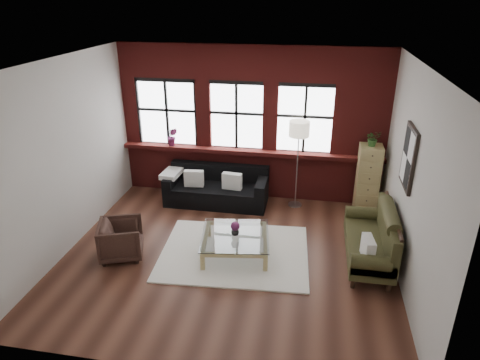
% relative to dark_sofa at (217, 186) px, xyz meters
% --- Properties ---
extents(floor, '(5.50, 5.50, 0.00)m').
position_rel_dark_sofa_xyz_m(floor, '(0.63, -1.90, -0.38)').
color(floor, '#3E2017').
rests_on(floor, ground).
extents(ceiling, '(5.50, 5.50, 0.00)m').
position_rel_dark_sofa_xyz_m(ceiling, '(0.63, -1.90, 2.82)').
color(ceiling, white).
rests_on(ceiling, ground).
extents(wall_back, '(5.50, 0.00, 5.50)m').
position_rel_dark_sofa_xyz_m(wall_back, '(0.63, 0.60, 1.22)').
color(wall_back, '#BAB6AD').
rests_on(wall_back, ground).
extents(wall_front, '(5.50, 0.00, 5.50)m').
position_rel_dark_sofa_xyz_m(wall_front, '(0.63, -4.40, 1.22)').
color(wall_front, '#BAB6AD').
rests_on(wall_front, ground).
extents(wall_left, '(0.00, 5.00, 5.00)m').
position_rel_dark_sofa_xyz_m(wall_left, '(-2.12, -1.90, 1.22)').
color(wall_left, '#BAB6AD').
rests_on(wall_left, ground).
extents(wall_right, '(0.00, 5.00, 5.00)m').
position_rel_dark_sofa_xyz_m(wall_right, '(3.38, -1.90, 1.22)').
color(wall_right, '#BAB6AD').
rests_on(wall_right, ground).
extents(brick_backwall, '(5.50, 0.12, 3.20)m').
position_rel_dark_sofa_xyz_m(brick_backwall, '(0.63, 0.54, 1.22)').
color(brick_backwall, maroon).
rests_on(brick_backwall, floor).
extents(sill_ledge, '(5.50, 0.30, 0.08)m').
position_rel_dark_sofa_xyz_m(sill_ledge, '(0.63, 0.45, 0.66)').
color(sill_ledge, maroon).
rests_on(sill_ledge, brick_backwall).
extents(window_left, '(1.38, 0.10, 1.50)m').
position_rel_dark_sofa_xyz_m(window_left, '(-1.17, 0.55, 1.37)').
color(window_left, black).
rests_on(window_left, brick_backwall).
extents(window_mid, '(1.38, 0.10, 1.50)m').
position_rel_dark_sofa_xyz_m(window_mid, '(0.33, 0.55, 1.37)').
color(window_mid, black).
rests_on(window_mid, brick_backwall).
extents(window_right, '(1.38, 0.10, 1.50)m').
position_rel_dark_sofa_xyz_m(window_right, '(1.73, 0.55, 1.37)').
color(window_right, black).
rests_on(window_right, brick_backwall).
extents(wall_poster, '(0.05, 0.74, 0.94)m').
position_rel_dark_sofa_xyz_m(wall_poster, '(3.35, -1.60, 1.47)').
color(wall_poster, black).
rests_on(wall_poster, wall_right).
extents(shag_rug, '(2.61, 2.11, 0.03)m').
position_rel_dark_sofa_xyz_m(shag_rug, '(0.73, -1.82, -0.37)').
color(shag_rug, silver).
rests_on(shag_rug, floor).
extents(dark_sofa, '(2.11, 0.85, 0.76)m').
position_rel_dark_sofa_xyz_m(dark_sofa, '(0.00, 0.00, 0.00)').
color(dark_sofa, black).
rests_on(dark_sofa, floor).
extents(pillow_a, '(0.41, 0.18, 0.34)m').
position_rel_dark_sofa_xyz_m(pillow_a, '(-0.45, -0.10, 0.19)').
color(pillow_a, silver).
rests_on(pillow_a, dark_sofa).
extents(pillow_b, '(0.41, 0.18, 0.34)m').
position_rel_dark_sofa_xyz_m(pillow_b, '(0.35, -0.10, 0.19)').
color(pillow_b, silver).
rests_on(pillow_b, dark_sofa).
extents(vintage_settee, '(0.78, 1.76, 0.94)m').
position_rel_dark_sofa_xyz_m(vintage_settee, '(2.93, -1.66, 0.09)').
color(vintage_settee, '#313016').
rests_on(vintage_settee, floor).
extents(pillow_settee, '(0.19, 0.39, 0.34)m').
position_rel_dark_sofa_xyz_m(pillow_settee, '(2.85, -2.20, 0.20)').
color(pillow_settee, silver).
rests_on(pillow_settee, vintage_settee).
extents(armchair, '(0.89, 0.88, 0.64)m').
position_rel_dark_sofa_xyz_m(armchair, '(-1.13, -2.22, -0.06)').
color(armchair, '#301E18').
rests_on(armchair, floor).
extents(coffee_table, '(1.27, 1.27, 0.38)m').
position_rel_dark_sofa_xyz_m(coffee_table, '(0.74, -1.83, -0.20)').
color(coffee_table, tan).
rests_on(coffee_table, shag_rug).
extents(vase, '(0.14, 0.14, 0.14)m').
position_rel_dark_sofa_xyz_m(vase, '(0.74, -1.83, 0.05)').
color(vase, '#B2B2B2').
rests_on(vase, coffee_table).
extents(flowers, '(0.16, 0.16, 0.16)m').
position_rel_dark_sofa_xyz_m(flowers, '(0.74, -1.83, 0.16)').
color(flowers, '#682350').
rests_on(flowers, vase).
extents(drawer_chest, '(0.43, 0.43, 1.41)m').
position_rel_dark_sofa_xyz_m(drawer_chest, '(3.05, 0.15, 0.32)').
color(drawer_chest, tan).
rests_on(drawer_chest, floor).
extents(potted_plant_top, '(0.34, 0.32, 0.31)m').
position_rel_dark_sofa_xyz_m(potted_plant_top, '(3.05, 0.15, 1.18)').
color(potted_plant_top, '#2D5923').
rests_on(potted_plant_top, drawer_chest).
extents(floor_lamp, '(0.40, 0.40, 1.97)m').
position_rel_dark_sofa_xyz_m(floor_lamp, '(1.64, 0.18, 0.60)').
color(floor_lamp, '#A5A5A8').
rests_on(floor_lamp, floor).
extents(sill_plant, '(0.24, 0.21, 0.40)m').
position_rel_dark_sofa_xyz_m(sill_plant, '(-1.05, 0.42, 0.90)').
color(sill_plant, '#682350').
rests_on(sill_plant, sill_ledge).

